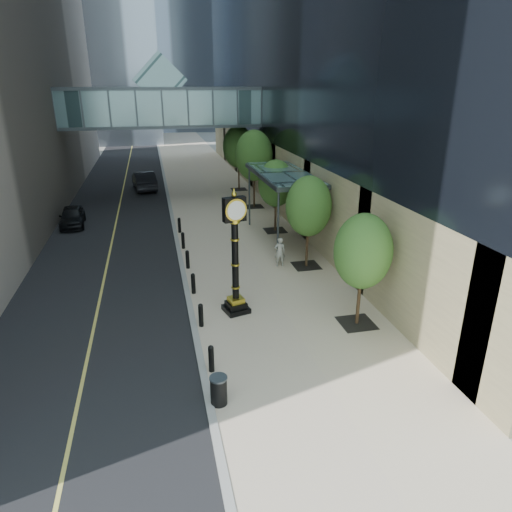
# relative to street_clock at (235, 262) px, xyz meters

# --- Properties ---
(ground) EXTENTS (320.00, 320.00, 0.00)m
(ground) POSITION_rel_street_clock_xyz_m (1.08, -5.16, -2.36)
(ground) COLOR gray
(ground) RESTS_ON ground
(road) EXTENTS (8.00, 180.00, 0.02)m
(road) POSITION_rel_street_clock_xyz_m (-5.92, 34.84, -2.35)
(road) COLOR black
(road) RESTS_ON ground
(sidewalk) EXTENTS (8.00, 180.00, 0.06)m
(sidewalk) POSITION_rel_street_clock_xyz_m (2.08, 34.84, -2.33)
(sidewalk) COLOR #C3AE96
(sidewalk) RESTS_ON ground
(curb) EXTENTS (0.25, 180.00, 0.07)m
(curb) POSITION_rel_street_clock_xyz_m (-1.92, 34.84, -2.32)
(curb) COLOR gray
(curb) RESTS_ON ground
(skywalk) EXTENTS (17.00, 4.20, 5.80)m
(skywalk) POSITION_rel_street_clock_xyz_m (-1.92, 22.84, 5.36)
(skywalk) COLOR slate
(skywalk) RESTS_ON ground
(entrance_canopy) EXTENTS (3.00, 8.00, 4.38)m
(entrance_canopy) POSITION_rel_street_clock_xyz_m (4.56, 8.84, 1.84)
(entrance_canopy) COLOR #383F44
(entrance_canopy) RESTS_ON ground
(bollard_row) EXTENTS (0.20, 16.20, 0.90)m
(bollard_row) POSITION_rel_street_clock_xyz_m (-1.62, 3.84, -1.85)
(bollard_row) COLOR black
(bollard_row) RESTS_ON sidewalk
(street_trees) EXTENTS (2.93, 28.55, 6.02)m
(street_trees) POSITION_rel_street_clock_xyz_m (4.68, 13.28, 1.35)
(street_trees) COLOR black
(street_trees) RESTS_ON sidewalk
(street_clock) EXTENTS (1.21, 1.21, 5.30)m
(street_clock) POSITION_rel_street_clock_xyz_m (0.00, 0.00, 0.00)
(street_clock) COLOR black
(street_clock) RESTS_ON sidewalk
(trash_bin) EXTENTS (0.66, 0.66, 0.90)m
(trash_bin) POSITION_rel_street_clock_xyz_m (-1.62, -5.89, -1.85)
(trash_bin) COLOR black
(trash_bin) RESTS_ON sidewalk
(pedestrian) EXTENTS (0.63, 0.45, 1.62)m
(pedestrian) POSITION_rel_street_clock_xyz_m (3.26, 4.66, -1.48)
(pedestrian) COLOR #A7A499
(pedestrian) RESTS_ON sidewalk
(car_near) EXTENTS (1.85, 4.03, 1.34)m
(car_near) POSITION_rel_street_clock_xyz_m (-8.78, 15.24, -1.67)
(car_near) COLOR black
(car_near) RESTS_ON road
(car_far) EXTENTS (2.44, 5.33, 1.69)m
(car_far) POSITION_rel_street_clock_xyz_m (-3.91, 25.98, -1.49)
(car_far) COLOR black
(car_far) RESTS_ON road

